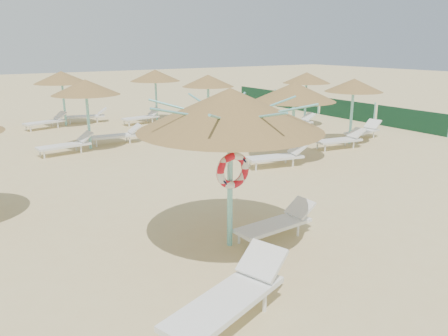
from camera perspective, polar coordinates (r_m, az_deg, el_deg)
ground at (r=8.78m, az=2.20°, el=-10.91°), size 120.00×120.00×0.00m
main_palapa at (r=8.25m, az=0.82°, el=7.58°), size 3.55×3.55×3.18m
lounger_main_a at (r=6.69m, az=1.02°, el=-16.26°), size 2.40×1.40×0.84m
lounger_main_b at (r=9.36m, az=7.05°, el=-7.08°), size 1.90×0.66×0.68m
palapa_field at (r=17.93m, az=-11.82°, el=10.21°), size 19.47×14.19×2.71m
windbreak_fence at (r=24.96m, az=15.70°, el=7.34°), size 0.08×19.84×1.10m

